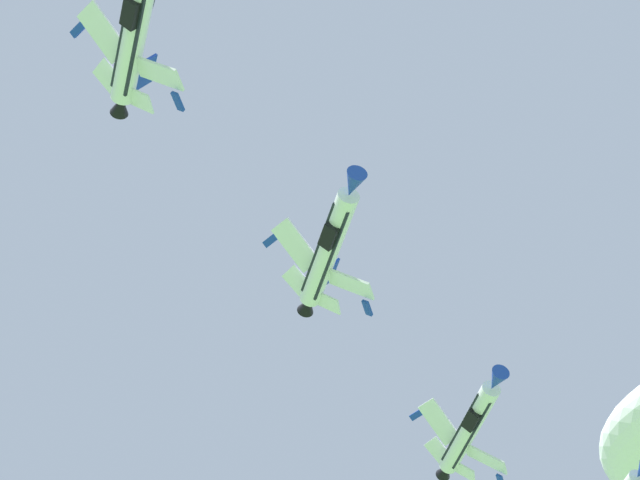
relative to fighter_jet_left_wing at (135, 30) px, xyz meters
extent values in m
cylinder|color=white|center=(-0.09, 0.27, 0.00)|extent=(5.42, 11.92, 1.70)
cube|color=black|center=(-0.36, 0.18, -0.37)|extent=(4.52, 10.00, 1.20)
cone|color=black|center=(-2.23, 6.67, 0.00)|extent=(1.80, 1.95, 1.36)
cube|color=black|center=(0.13, -1.94, -0.64)|extent=(2.01, 2.53, 1.34)
cube|color=white|center=(1.28, 2.54, -1.66)|extent=(3.72, 2.44, 2.71)
cube|color=#1938A8|center=(2.50, 4.12, -2.94)|extent=(0.85, 1.67, 0.53)
cube|color=white|center=(-2.65, 1.22, 1.52)|extent=(3.76, 3.81, 2.71)
cube|color=#1938A8|center=(-4.58, 1.75, 2.80)|extent=(1.56, 1.53, 0.53)
cube|color=white|center=(-0.56, 5.49, -0.93)|extent=(1.94, 1.81, 1.47)
cube|color=white|center=(-2.86, 4.72, 0.92)|extent=(2.51, 2.49, 1.47)
cube|color=#1938A8|center=(-0.57, 5.17, 1.43)|extent=(2.48, 3.02, 2.18)
cylinder|color=white|center=(11.83, 19.49, -3.29)|extent=(5.42, 11.92, 1.70)
cube|color=black|center=(11.57, 19.40, -3.67)|extent=(4.54, 10.01, 1.16)
cone|color=#1938A8|center=(14.09, 12.71, -3.29)|extent=(2.24, 2.77, 1.56)
cone|color=black|center=(9.68, 25.89, -3.29)|extent=(1.80, 1.95, 1.36)
ellipsoid|color=#192333|center=(13.01, 17.10, -2.77)|extent=(2.47, 3.52, 1.53)
cube|color=black|center=(12.07, 17.29, -3.95)|extent=(2.01, 2.53, 1.32)
cube|color=white|center=(13.25, 21.78, -4.86)|extent=(3.81, 2.46, 2.59)
cube|color=#1938A8|center=(14.52, 23.38, -6.08)|extent=(0.85, 1.67, 0.52)
cube|color=white|center=(9.21, 20.42, -1.85)|extent=(3.82, 3.88, 2.59)
cube|color=#1938A8|center=(7.24, 20.94, -0.63)|extent=(1.57, 1.53, 0.52)
cube|color=white|center=(11.39, 24.72, -4.17)|extent=(1.99, 1.81, 1.40)
cube|color=white|center=(9.03, 23.93, -2.40)|extent=(2.54, 2.52, 1.40)
cube|color=#1938A8|center=(11.29, 24.37, -1.81)|extent=(2.41, 2.99, 2.24)
cylinder|color=white|center=(22.53, 42.97, -3.89)|extent=(5.42, 11.92, 1.70)
cube|color=black|center=(22.25, 42.88, -4.26)|extent=(4.51, 10.00, 1.21)
cone|color=#1938A8|center=(24.79, 36.19, -3.89)|extent=(2.24, 2.77, 1.56)
cone|color=black|center=(20.38, 49.37, -3.89)|extent=(1.80, 1.95, 1.36)
ellipsoid|color=#192333|center=(23.74, 40.59, -3.39)|extent=(2.48, 3.53, 1.55)
cube|color=black|center=(22.73, 40.76, -4.53)|extent=(2.01, 2.53, 1.34)
cube|color=white|center=(23.87, 45.23, -5.58)|extent=(3.68, 2.44, 2.77)
cube|color=#1938A8|center=(25.07, 46.81, -6.89)|extent=(0.84, 1.67, 0.54)
cube|color=white|center=(19.99, 43.93, -2.33)|extent=(3.73, 3.78, 2.77)
cube|color=#1938A8|center=(18.08, 44.47, -1.03)|extent=(1.56, 1.52, 0.54)
cube|color=white|center=(22.04, 48.19, -4.84)|extent=(1.92, 1.81, 1.49)
cube|color=white|center=(19.78, 47.43, -2.94)|extent=(2.49, 2.48, 1.49)
cube|color=#1938A8|center=(22.07, 47.88, -2.48)|extent=(2.51, 3.03, 2.16)
camera|label=1|loc=(17.15, -58.77, -75.85)|focal=78.61mm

